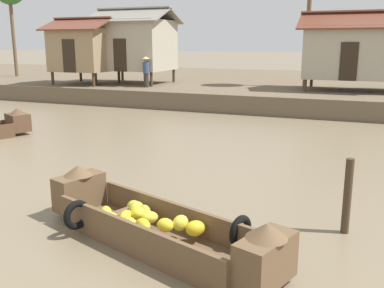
# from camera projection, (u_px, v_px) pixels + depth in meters

# --- Properties ---
(ground_plane) EXTENTS (300.00, 300.00, 0.00)m
(ground_plane) POSITION_uv_depth(u_px,v_px,m) (209.00, 166.00, 11.76)
(ground_plane) COLOR #7A6B51
(riverbank_strip) EXTENTS (160.00, 20.00, 0.88)m
(riverbank_strip) POSITION_uv_depth(u_px,v_px,m) (303.00, 87.00, 28.49)
(riverbank_strip) COLOR brown
(riverbank_strip) RESTS_ON ground
(banana_boat) EXTENTS (4.70, 2.43, 0.97)m
(banana_boat) POSITION_uv_depth(u_px,v_px,m) (153.00, 225.00, 7.13)
(banana_boat) COLOR brown
(banana_boat) RESTS_ON ground
(stilt_house_left) EXTENTS (3.87, 3.57, 3.80)m
(stilt_house_left) POSITION_uv_depth(u_px,v_px,m) (85.00, 49.00, 25.15)
(stilt_house_left) COLOR #4C3826
(stilt_house_left) RESTS_ON riverbank_strip
(stilt_house_mid_left) EXTENTS (4.73, 3.93, 4.37)m
(stilt_house_mid_left) POSITION_uv_depth(u_px,v_px,m) (135.00, 44.00, 25.54)
(stilt_house_mid_left) COLOR #4C3826
(stilt_house_mid_left) RESTS_ON riverbank_strip
(stilt_house_mid_right) EXTENTS (5.04, 3.54, 3.93)m
(stilt_house_mid_right) POSITION_uv_depth(u_px,v_px,m) (351.00, 51.00, 21.68)
(stilt_house_mid_right) COLOR #4C3826
(stilt_house_mid_right) RESTS_ON riverbank_strip
(vendor_person) EXTENTS (0.44, 0.44, 1.66)m
(vendor_person) POSITION_uv_depth(u_px,v_px,m) (146.00, 70.00, 23.51)
(vendor_person) COLOR #332D28
(vendor_person) RESTS_ON riverbank_strip
(mooring_post) EXTENTS (0.14, 0.14, 1.35)m
(mooring_post) POSITION_uv_depth(u_px,v_px,m) (347.00, 196.00, 7.48)
(mooring_post) COLOR #423323
(mooring_post) RESTS_ON ground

